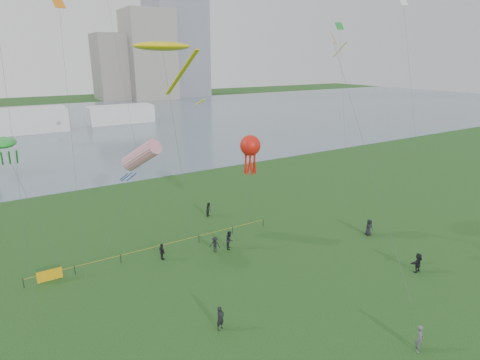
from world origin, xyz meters
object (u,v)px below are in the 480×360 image
kite_flyer (420,338)px  fence (97,263)px  kite_stingray (162,47)px  kite_octopus (250,146)px

kite_flyer → fence: bearing=93.4°
fence → kite_stingray: bearing=23.7°
fence → kite_octopus: kite_octopus is taller
fence → kite_flyer: bearing=-55.0°
fence → kite_stingray: size_ratio=1.23×
fence → kite_flyer: 26.50m
kite_stingray → kite_octopus: 12.62m
kite_octopus → kite_stingray: bearing=133.1°
kite_flyer → kite_octopus: kite_octopus is taller
fence → kite_flyer: size_ratio=12.94×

